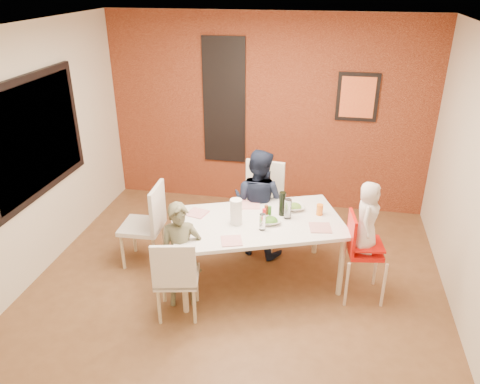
% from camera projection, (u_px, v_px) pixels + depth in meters
% --- Properties ---
extents(ground, '(4.50, 4.50, 0.00)m').
position_uv_depth(ground, '(235.00, 290.00, 5.10)').
color(ground, brown).
rests_on(ground, ground).
extents(ceiling, '(4.50, 4.50, 0.02)m').
position_uv_depth(ceiling, '(233.00, 30.00, 3.94)').
color(ceiling, white).
rests_on(ceiling, wall_back).
extents(wall_back, '(4.50, 0.02, 2.70)m').
position_uv_depth(wall_back, '(267.00, 114.00, 6.51)').
color(wall_back, beige).
rests_on(wall_back, ground).
extents(wall_front, '(4.50, 0.02, 2.70)m').
position_uv_depth(wall_front, '(149.00, 341.00, 2.52)').
color(wall_front, beige).
rests_on(wall_front, ground).
extents(wall_left, '(0.02, 4.50, 2.70)m').
position_uv_depth(wall_left, '(25.00, 161.00, 4.91)').
color(wall_left, beige).
rests_on(wall_left, ground).
extents(brick_accent_wall, '(4.50, 0.02, 2.70)m').
position_uv_depth(brick_accent_wall, '(267.00, 114.00, 6.49)').
color(brick_accent_wall, maroon).
rests_on(brick_accent_wall, ground).
extents(picture_window_frame, '(0.05, 1.70, 1.30)m').
position_uv_depth(picture_window_frame, '(35.00, 137.00, 4.99)').
color(picture_window_frame, black).
rests_on(picture_window_frame, wall_left).
extents(picture_window_pane, '(0.02, 1.55, 1.15)m').
position_uv_depth(picture_window_pane, '(36.00, 137.00, 4.99)').
color(picture_window_pane, black).
rests_on(picture_window_pane, wall_left).
extents(glassblock_strip, '(0.55, 0.03, 1.70)m').
position_uv_depth(glassblock_strip, '(224.00, 102.00, 6.52)').
color(glassblock_strip, silver).
rests_on(glassblock_strip, wall_back).
extents(glassblock_surround, '(0.60, 0.03, 1.76)m').
position_uv_depth(glassblock_surround, '(224.00, 102.00, 6.52)').
color(glassblock_surround, black).
rests_on(glassblock_surround, wall_back).
extents(art_print_frame, '(0.54, 0.03, 0.64)m').
position_uv_depth(art_print_frame, '(357.00, 97.00, 6.14)').
color(art_print_frame, black).
rests_on(art_print_frame, wall_back).
extents(art_print_canvas, '(0.44, 0.01, 0.54)m').
position_uv_depth(art_print_canvas, '(358.00, 97.00, 6.12)').
color(art_print_canvas, orange).
rests_on(art_print_canvas, wall_back).
extents(dining_table, '(2.03, 1.58, 0.75)m').
position_uv_depth(dining_table, '(257.00, 226.00, 5.00)').
color(dining_table, white).
rests_on(dining_table, ground).
extents(chair_near, '(0.50, 0.50, 0.90)m').
position_uv_depth(chair_near, '(176.00, 275.00, 4.49)').
color(chair_near, silver).
rests_on(chair_near, ground).
extents(chair_far, '(0.54, 0.54, 1.05)m').
position_uv_depth(chair_far, '(262.00, 199.00, 5.80)').
color(chair_far, white).
rests_on(chair_far, ground).
extents(chair_left, '(0.48, 0.48, 0.99)m').
position_uv_depth(chair_left, '(149.00, 221.00, 5.37)').
color(chair_left, silver).
rests_on(chair_left, ground).
extents(high_chair, '(0.46, 0.46, 0.96)m').
position_uv_depth(high_chair, '(361.00, 248.00, 4.79)').
color(high_chair, red).
rests_on(high_chair, ground).
extents(child_near, '(0.49, 0.40, 1.15)m').
position_uv_depth(child_near, '(181.00, 256.00, 4.68)').
color(child_near, brown).
rests_on(child_near, ground).
extents(child_far, '(0.77, 0.68, 1.33)m').
position_uv_depth(child_far, '(258.00, 203.00, 5.54)').
color(child_far, black).
rests_on(child_far, ground).
extents(toddler, '(0.30, 0.40, 0.75)m').
position_uv_depth(toddler, '(367.00, 217.00, 4.64)').
color(toddler, silver).
rests_on(toddler, high_chair).
extents(plate_near_left, '(0.25, 0.25, 0.01)m').
position_uv_depth(plate_near_left, '(232.00, 241.00, 4.59)').
color(plate_near_left, white).
rests_on(plate_near_left, dining_table).
extents(plate_far_mid, '(0.26, 0.26, 0.01)m').
position_uv_depth(plate_far_mid, '(250.00, 205.00, 5.30)').
color(plate_far_mid, white).
rests_on(plate_far_mid, dining_table).
extents(plate_near_right, '(0.25, 0.25, 0.01)m').
position_uv_depth(plate_near_right, '(320.00, 228.00, 4.82)').
color(plate_near_right, white).
rests_on(plate_near_right, dining_table).
extents(plate_far_left, '(0.25, 0.25, 0.01)m').
position_uv_depth(plate_far_left, '(197.00, 213.00, 5.12)').
color(plate_far_left, white).
rests_on(plate_far_left, dining_table).
extents(salad_bowl_a, '(0.27, 0.27, 0.05)m').
position_uv_depth(salad_bowl_a, '(271.00, 221.00, 4.91)').
color(salad_bowl_a, white).
rests_on(salad_bowl_a, dining_table).
extents(salad_bowl_b, '(0.27, 0.27, 0.05)m').
position_uv_depth(salad_bowl_b, '(295.00, 207.00, 5.20)').
color(salad_bowl_b, white).
rests_on(salad_bowl_b, dining_table).
extents(wine_bottle, '(0.07, 0.07, 0.27)m').
position_uv_depth(wine_bottle, '(282.00, 204.00, 5.03)').
color(wine_bottle, black).
rests_on(wine_bottle, dining_table).
extents(wine_glass_a, '(0.06, 0.06, 0.18)m').
position_uv_depth(wine_glass_a, '(262.00, 222.00, 4.76)').
color(wine_glass_a, white).
rests_on(wine_glass_a, dining_table).
extents(wine_glass_b, '(0.08, 0.08, 0.22)m').
position_uv_depth(wine_glass_b, '(288.00, 209.00, 4.98)').
color(wine_glass_b, silver).
rests_on(wine_glass_b, dining_table).
extents(paper_towel_roll, '(0.12, 0.12, 0.28)m').
position_uv_depth(paper_towel_roll, '(236.00, 212.00, 4.85)').
color(paper_towel_roll, white).
rests_on(paper_towel_roll, dining_table).
extents(condiment_red, '(0.04, 0.04, 0.16)m').
position_uv_depth(condiment_red, '(264.00, 216.00, 4.91)').
color(condiment_red, red).
rests_on(condiment_red, dining_table).
extents(condiment_green, '(0.04, 0.04, 0.14)m').
position_uv_depth(condiment_green, '(270.00, 212.00, 4.99)').
color(condiment_green, '#327828').
rests_on(condiment_green, dining_table).
extents(condiment_brown, '(0.04, 0.04, 0.16)m').
position_uv_depth(condiment_brown, '(266.00, 212.00, 4.99)').
color(condiment_brown, brown).
rests_on(condiment_brown, dining_table).
extents(sippy_cup, '(0.07, 0.07, 0.12)m').
position_uv_depth(sippy_cup, '(320.00, 210.00, 5.07)').
color(sippy_cup, orange).
rests_on(sippy_cup, dining_table).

